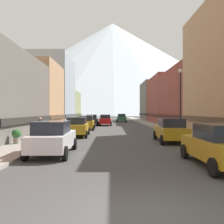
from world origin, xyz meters
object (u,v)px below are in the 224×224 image
Objects in this scene: trash_bin_right at (219,137)px; potted_plant_1 at (16,135)px; car_left_3 at (92,120)px; streetlamp_right at (180,92)px; car_right_1 at (171,130)px; car_left_0 at (53,138)px; car_left_2 at (86,123)px; car_right_0 at (219,145)px; car_driving_1 at (121,118)px; car_left_1 at (77,127)px; potted_plant_0 at (198,129)px; pedestrian_1 at (40,129)px; car_driving_0 at (105,120)px.

potted_plant_1 is (-13.35, 0.38, 0.08)m from trash_bin_right.
streetlamp_right reaches higher than car_left_3.
potted_plant_1 is (-10.80, -1.96, -0.18)m from car_right_1.
car_left_0 is 1.00× the size of car_left_2.
car_right_0 is 41.50m from car_driving_1.
car_driving_1 is at bearing 82.05° from car_left_0.
car_right_0 is at bearing -57.55° from car_left_1.
car_left_2 and car_right_0 have the same top height.
car_left_3 reaches higher than potted_plant_0.
car_driving_1 is at bearing 76.37° from potted_plant_1.
car_left_2 is 21.35m from car_right_0.
car_left_0 and car_right_1 have the same top height.
car_left_1 is at bearing -90.00° from car_left_2.
car_left_1 is 3.98m from pedestrian_1.
car_right_0 is 4.53× the size of potted_plant_1.
car_left_2 and car_right_1 have the same top height.
car_driving_0 is 19.70m from streetlamp_right.
car_driving_1 is 4.26× the size of potted_plant_0.
pedestrian_1 is (-2.45, -3.14, 0.03)m from car_left_1.
car_left_2 is at bearing 122.32° from car_right_1.
car_left_0 is 39.03m from car_driving_1.
potted_plant_1 is at bearing -169.70° from car_right_1.
car_driving_0 is at bearing 115.81° from potted_plant_0.
car_left_3 is at bearing 90.00° from car_left_0.
pedestrian_1 reaches higher than car_driving_1.
potted_plant_1 is (-3.20, -5.97, -0.18)m from car_left_1.
car_right_1 is at bearing -4.90° from pedestrian_1.
car_left_0 is 17.16m from car_left_2.
car_right_1 is (7.60, -20.52, 0.00)m from car_left_3.
car_left_0 is at bearing -94.80° from car_driving_0.
car_left_1 is 4.31× the size of potted_plant_0.
car_left_2 is at bearing 110.85° from car_right_0.
car_driving_1 is 30.75m from potted_plant_0.
car_driving_1 is 33.57m from pedestrian_1.
car_left_1 is at bearing 61.78° from potted_plant_1.
car_right_1 is at bearing 90.02° from car_right_0.
car_left_0 and car_driving_0 have the same top height.
car_right_0 is at bearing -89.98° from car_right_1.
trash_bin_right reaches higher than potted_plant_1.
car_left_3 is at bearing 90.01° from car_left_1.
car_right_0 is 0.75× the size of streetlamp_right.
car_left_1 and car_left_3 have the same top height.
trash_bin_right is 13.36m from potted_plant_1.
pedestrian_1 is at bearing -127.98° from car_left_1.
car_driving_1 is (5.40, 29.49, 0.00)m from car_left_1.
car_right_0 reaches higher than potted_plant_0.
streetlamp_right reaches higher than potted_plant_0.
car_driving_1 reaches higher than potted_plant_1.
potted_plant_1 is at bearing -98.10° from car_left_3.
car_driving_0 is at bearing 77.00° from pedestrian_1.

